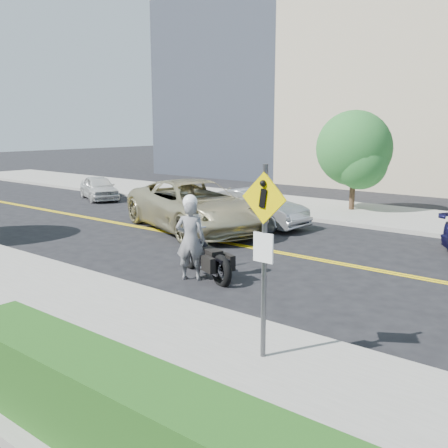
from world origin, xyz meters
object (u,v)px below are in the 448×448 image
at_px(motorcycle, 205,248).
at_px(parked_car_white, 99,188).
at_px(motorcyclist, 191,238).
at_px(parked_car_silver, 255,208).
at_px(pedestrian_sign, 264,243).
at_px(suv, 194,206).

xyz_separation_m(motorcycle, parked_car_white, (-13.04, 6.76, -0.13)).
xyz_separation_m(motorcyclist, parked_car_white, (-12.96, 7.19, -0.45)).
bearing_deg(parked_car_silver, motorcyclist, -153.87).
bearing_deg(motorcyclist, pedestrian_sign, 115.50).
height_order(pedestrian_sign, motorcycle, pedestrian_sign).
distance_m(pedestrian_sign, motorcyclist, 4.92).
relative_size(motorcycle, parked_car_white, 0.69).
bearing_deg(motorcyclist, parked_car_silver, -97.37).
bearing_deg(parked_car_silver, suv, 151.04).
bearing_deg(parked_car_white, suv, -82.64).
distance_m(pedestrian_sign, parked_car_silver, 11.48).
bearing_deg(pedestrian_sign, motorcyclist, 146.24).
bearing_deg(parked_car_silver, parked_car_white, 88.72).
height_order(motorcycle, parked_car_silver, motorcycle).
distance_m(motorcycle, parked_car_silver, 6.70).
relative_size(motorcyclist, motorcycle, 0.88).
relative_size(motorcyclist, suv, 0.33).
distance_m(suv, parked_car_white, 9.34).
height_order(motorcyclist, suv, motorcyclist).
height_order(motorcyclist, parked_car_silver, motorcyclist).
relative_size(motorcyclist, parked_car_white, 0.60).
bearing_deg(parked_car_white, motorcycle, -93.35).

